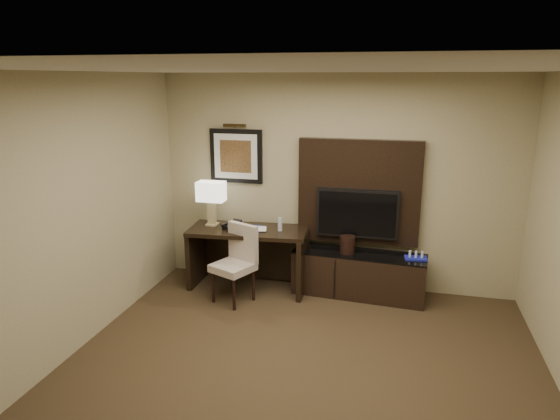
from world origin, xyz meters
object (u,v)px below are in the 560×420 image
(credenza, at_px, (359,274))
(tv, at_px, (357,213))
(desk, at_px, (249,258))
(table_lamp, at_px, (211,202))
(minibar_tray, at_px, (416,255))
(desk_chair, at_px, (233,267))
(desk_phone, at_px, (233,225))
(water_bottle, at_px, (280,224))
(ice_bucket, at_px, (347,245))

(credenza, relative_size, tv, 1.62)
(desk, bearing_deg, table_lamp, 169.48)
(table_lamp, xyz_separation_m, minibar_tray, (2.56, -0.00, -0.50))
(desk_chair, bearing_deg, desk, 106.61)
(table_lamp, xyz_separation_m, desk_phone, (0.32, -0.09, -0.25))
(water_bottle, bearing_deg, desk_phone, -174.27)
(minibar_tray, bearing_deg, tv, 165.55)
(desk, xyz_separation_m, tv, (1.33, 0.24, 0.62))
(ice_bucket, height_order, minibar_tray, ice_bucket)
(tv, distance_m, table_lamp, 1.85)
(credenza, height_order, ice_bucket, ice_bucket)
(tv, relative_size, desk_phone, 4.66)
(desk, relative_size, minibar_tray, 5.73)
(ice_bucket, bearing_deg, desk, -176.51)
(water_bottle, xyz_separation_m, minibar_tray, (1.65, 0.03, -0.28))
(desk_phone, bearing_deg, water_bottle, 20.11)
(desk_chair, distance_m, water_bottle, 0.78)
(desk_chair, relative_size, table_lamp, 1.47)
(table_lamp, xyz_separation_m, ice_bucket, (1.75, 0.02, -0.44))
(credenza, relative_size, desk_phone, 7.54)
(tv, bearing_deg, desk_chair, -154.03)
(credenza, xyz_separation_m, water_bottle, (-0.98, -0.08, 0.60))
(desk, xyz_separation_m, minibar_tray, (2.06, 0.05, 0.21))
(credenza, height_order, minibar_tray, minibar_tray)
(desk_chair, xyz_separation_m, ice_bucket, (1.31, 0.52, 0.21))
(tv, bearing_deg, water_bottle, -166.66)
(credenza, distance_m, table_lamp, 2.07)
(credenza, xyz_separation_m, desk_phone, (-1.58, -0.14, 0.57))
(tv, bearing_deg, desk_phone, -169.58)
(credenza, height_order, desk_phone, desk_phone)
(desk_chair, xyz_separation_m, water_bottle, (0.47, 0.46, 0.43))
(desk_phone, height_order, water_bottle, water_bottle)
(desk_phone, bearing_deg, minibar_tray, 16.73)
(credenza, distance_m, desk_chair, 1.56)
(ice_bucket, bearing_deg, tv, 61.43)
(tv, height_order, table_lamp, table_lamp)
(tv, relative_size, minibar_tray, 3.86)
(table_lamp, distance_m, ice_bucket, 1.80)
(table_lamp, relative_size, desk_phone, 2.85)
(desk_phone, bearing_deg, table_lamp, 178.17)
(tv, bearing_deg, credenza, -67.35)
(desk_phone, xyz_separation_m, water_bottle, (0.59, 0.06, 0.03))
(tv, height_order, desk_phone, tv)
(desk, xyz_separation_m, desk_chair, (-0.06, -0.44, 0.05))
(credenza, xyz_separation_m, desk_chair, (-1.45, -0.54, 0.17))
(desk, height_order, table_lamp, table_lamp)
(tv, height_order, minibar_tray, tv)
(water_bottle, height_order, ice_bucket, water_bottle)
(desk_phone, bearing_deg, ice_bucket, 18.98)
(credenza, bearing_deg, minibar_tray, 0.15)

